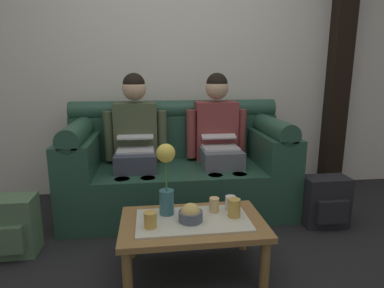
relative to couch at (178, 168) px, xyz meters
name	(u,v)px	position (x,y,z in m)	size (l,w,h in m)	color
ground_plane	(196,285)	(0.00, -1.17, -0.38)	(14.00, 14.00, 0.00)	black
back_wall_patterned	(172,49)	(0.00, 0.53, 1.07)	(6.00, 0.12, 2.90)	silver
timber_pillar	(340,49)	(1.72, 0.41, 1.07)	(0.20, 0.20, 2.90)	black
couch	(178,168)	(0.00, 0.00, 0.00)	(1.95, 0.88, 0.96)	#234738
person_left	(136,138)	(-0.37, 0.00, 0.28)	(0.56, 0.67, 1.22)	#383D4C
person_right	(218,136)	(0.37, 0.00, 0.28)	(0.56, 0.67, 1.22)	#595B66
coffee_table	(193,227)	(0.00, -1.03, -0.07)	(0.88, 0.54, 0.36)	olive
flower_vase	(166,176)	(-0.15, -0.93, 0.23)	(0.12, 0.12, 0.45)	#336672
snack_bowl	(191,214)	(-0.02, -1.05, 0.02)	(0.15, 0.15, 0.12)	#4C5666
cup_near_left	(214,205)	(0.15, -0.93, 0.03)	(0.06, 0.06, 0.09)	#DBB77A
cup_near_right	(230,203)	(0.26, -0.91, 0.03)	(0.07, 0.07, 0.09)	silver
cup_far_center	(234,208)	(0.26, -1.02, 0.04)	(0.08, 0.08, 0.11)	gold
cup_far_left	(150,220)	(-0.26, -1.10, 0.03)	(0.08, 0.08, 0.09)	gold
backpack_right	(325,202)	(1.15, -0.53, -0.18)	(0.36, 0.25, 0.41)	black
backpack_left	(10,227)	(-1.21, -0.66, -0.17)	(0.34, 0.26, 0.41)	#4C6B4C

